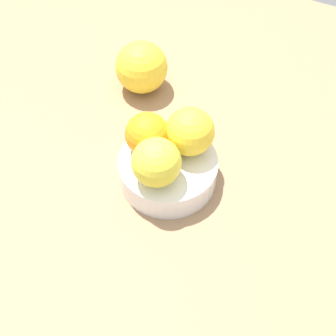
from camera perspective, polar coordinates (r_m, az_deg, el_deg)
name	(u,v)px	position (r cm, az deg, el deg)	size (l,w,h in cm)	color
ground_plane	(168,182)	(69.60, 0.00, -1.77)	(110.00, 110.00, 2.00)	#997551
fruit_bowl	(168,170)	(67.22, 0.00, -0.28)	(14.20, 14.20, 4.17)	white
orange_in_bowl_0	(159,163)	(60.90, -1.10, 0.56)	(6.73, 6.73, 6.73)	yellow
orange_in_bowl_1	(190,132)	(64.49, 2.69, 4.47)	(6.91, 6.91, 6.91)	yellow
orange_in_bowl_2	(147,134)	(64.59, -2.55, 4.14)	(6.26, 6.26, 6.26)	orange
orange_loose_0	(141,67)	(79.43, -3.27, 12.21)	(8.76, 8.76, 8.76)	yellow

